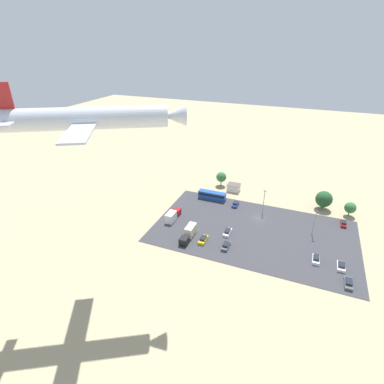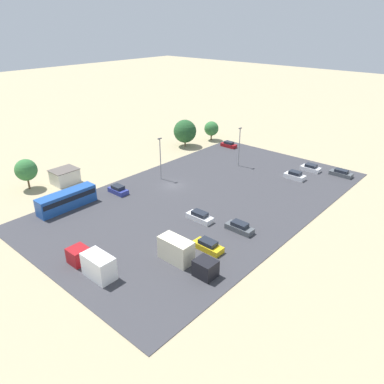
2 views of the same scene
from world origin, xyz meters
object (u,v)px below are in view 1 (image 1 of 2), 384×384
parked_car_3 (316,259)px  parked_truck_0 (189,233)px  parked_car_0 (226,246)px  parked_truck_1 (173,216)px  parked_car_4 (203,239)px  parked_car_5 (348,283)px  bus (212,195)px  parked_car_6 (341,266)px  shed_building (234,188)px  airplane (95,118)px  parked_car_7 (235,204)px  parked_car_2 (228,232)px  parked_car_1 (343,224)px

parked_car_3 → parked_truck_0: (37.27, 2.86, 0.84)m
parked_car_0 → parked_truck_1: (21.42, -8.35, 0.83)m
parked_car_4 → parked_car_5: parked_car_4 is taller
bus → parked_car_6: bus is taller
parked_car_3 → parked_truck_1: 46.72m
parked_car_0 → parked_truck_0: 12.27m
shed_building → parked_car_4: (-0.32, 37.11, -0.76)m
bus → parked_car_3: 45.32m
parked_car_3 → parked_car_5: bearing=140.0°
shed_building → parked_car_4: bearing=90.5°
parked_car_3 → parked_car_6: 6.45m
bus → parked_car_3: bus is taller
parked_car_3 → airplane: (45.36, 28.59, 41.51)m
parked_car_6 → airplane: (51.79, 28.09, 41.57)m
shed_building → parked_car_7: bearing=108.1°
parked_car_0 → parked_car_5: parked_car_0 is taller
shed_building → bus: (5.87, 10.26, 0.28)m
parked_truck_0 → airplane: (8.09, 25.74, 40.67)m
parked_car_2 → parked_truck_1: parked_truck_1 is taller
parked_car_0 → parked_car_2: size_ratio=0.98×
parked_car_5 → parked_truck_0: bearing=175.2°
parked_car_1 → parked_car_5: (0.06, 29.49, -0.02)m
parked_car_0 → parked_car_5: bearing=174.5°
bus → parked_truck_1: (7.90, 18.93, -0.20)m
shed_building → parked_car_1: (-40.68, 11.20, -0.78)m
parked_truck_0 → parked_car_2: bearing=-149.5°
parked_truck_1 → parked_car_3: bearing=-6.0°
parked_car_0 → parked_car_6: size_ratio=1.11×
parked_car_3 → parked_car_5: parked_car_3 is taller
parked_car_6 → parked_truck_1: size_ratio=0.51×
parked_car_0 → airplane: 52.63m
parked_car_1 → parked_car_7: 36.77m
parked_car_4 → airplane: (12.99, 25.54, 41.56)m
parked_car_2 → parked_truck_0: (10.74, 6.32, 0.88)m
parked_car_3 → parked_car_4: bearing=5.4°
parked_car_3 → parked_car_7: size_ratio=1.03×
parked_car_5 → airplane: 71.08m
shed_building → parked_car_3: shed_building is taller
parked_car_1 → bus: bearing=-1.2°
parked_car_2 → parked_car_7: size_ratio=1.13×
bus → parked_truck_1: bearing=-22.6°
bus → parked_car_2: size_ratio=2.26×
parked_car_0 → parked_car_3: size_ratio=1.08×
parked_car_7 → parked_truck_0: 26.30m
parked_truck_1 → airplane: size_ratio=0.26×
parked_car_3 → airplane: airplane is taller
parked_car_2 → parked_car_1: bearing=29.3°
parked_car_2 → parked_car_4: bearing=-131.9°
shed_building → airplane: size_ratio=0.16×
parked_truck_0 → parked_truck_1: size_ratio=1.12×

